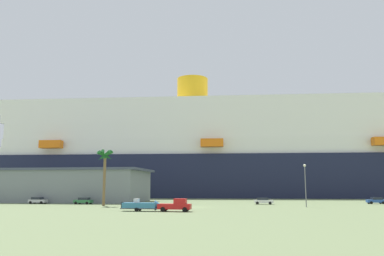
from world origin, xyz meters
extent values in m
plane|color=#66754C|center=(0.00, 30.00, 0.00)|extent=(600.00, 600.00, 0.00)
cube|color=#191E38|center=(29.27, 74.17, 7.89)|extent=(254.15, 40.66, 15.77)
cube|color=white|center=(29.27, 74.17, 17.32)|extent=(223.68, 37.18, 3.11)
cube|color=white|center=(24.20, 74.06, 20.43)|extent=(208.88, 36.60, 3.11)
cube|color=white|center=(19.14, 73.95, 23.54)|extent=(198.19, 35.60, 3.11)
cube|color=white|center=(14.07, 73.83, 26.64)|extent=(188.34, 34.95, 3.11)
cube|color=white|center=(9.00, 73.72, 29.75)|extent=(181.93, 34.28, 3.11)
cube|color=white|center=(3.93, 73.61, 32.86)|extent=(172.99, 33.52, 3.11)
cube|color=white|center=(-1.13, 73.49, 35.96)|extent=(167.56, 32.91, 3.11)
cylinder|color=yellow|center=(-8.73, 73.32, 42.85)|extent=(12.88, 12.88, 10.67)
cube|color=orange|center=(-59.00, 54.00, 19.50)|extent=(8.07, 3.38, 2.80)
cube|color=orange|center=(0.12, 55.32, 19.50)|extent=(8.07, 3.38, 2.80)
cube|color=slate|center=(-46.38, 23.52, 4.17)|extent=(58.54, 22.40, 8.34)
cube|color=#3F4759|center=(-46.38, 23.52, 8.64)|extent=(60.88, 23.29, 0.60)
cube|color=red|center=(-2.59, -14.65, 0.85)|extent=(5.70, 2.30, 0.90)
cube|color=red|center=(-1.59, -14.70, 1.75)|extent=(2.11, 1.95, 0.90)
cube|color=#26333F|center=(-0.92, -14.74, 1.66)|extent=(0.19, 1.68, 0.63)
cylinder|color=black|center=(-0.58, -13.76, 0.40)|extent=(0.81, 0.32, 0.80)
cylinder|color=black|center=(-0.69, -15.75, 0.40)|extent=(0.81, 0.32, 0.80)
cylinder|color=black|center=(-4.33, -13.55, 0.40)|extent=(0.81, 0.32, 0.80)
cylinder|color=black|center=(-4.44, -15.55, 0.40)|extent=(0.81, 0.32, 0.80)
cube|color=#595960|center=(-8.69, -14.31, 0.47)|extent=(6.57, 2.11, 0.16)
cube|color=#595960|center=(-4.86, -14.52, 0.47)|extent=(2.13, 0.24, 0.10)
cylinder|color=black|center=(-8.93, -13.32, 0.32)|extent=(0.65, 0.25, 0.64)
cylinder|color=black|center=(-9.04, -15.27, 0.32)|extent=(0.65, 0.25, 0.64)
cube|color=teal|center=(-8.69, -14.31, 1.00)|extent=(5.99, 2.27, 0.90)
cone|color=teal|center=(-5.35, -14.50, 1.00)|extent=(1.29, 1.82, 1.75)
cube|color=silver|center=(-9.28, -14.28, 1.80)|extent=(0.85, 1.04, 0.70)
cube|color=black|center=(-11.83, -14.14, 1.00)|extent=(0.39, 0.52, 1.10)
cylinder|color=brown|center=(-20.95, 2.73, 5.46)|extent=(0.61, 0.61, 10.91)
cone|color=#195923|center=(-20.56, 2.69, 11.01)|extent=(1.04, 3.43, 2.50)
cone|color=#195923|center=(-20.70, 3.05, 11.01)|extent=(3.22, 2.77, 1.98)
cone|color=#195923|center=(-20.87, 3.12, 11.01)|extent=(3.55, 1.44, 2.25)
cone|color=#195923|center=(-21.21, 3.04, 11.01)|extent=(3.18, 2.78, 2.08)
cone|color=#195923|center=(-21.34, 2.84, 11.01)|extent=(1.61, 3.57, 2.16)
cone|color=#195923|center=(-21.34, 2.64, 11.01)|extent=(1.46, 3.38, 2.63)
cone|color=#195923|center=(-21.10, 2.36, 11.01)|extent=(3.46, 1.92, 2.35)
cone|color=#195923|center=(-20.85, 2.35, 11.01)|extent=(3.34, 1.51, 2.69)
cone|color=#195923|center=(-20.63, 2.49, 11.01)|extent=(2.60, 3.15, 2.44)
sphere|color=#195923|center=(-20.95, 2.73, 10.91)|extent=(1.10, 1.10, 1.10)
cylinder|color=slate|center=(22.36, 2.42, 4.17)|extent=(0.20, 0.20, 8.34)
sphere|color=#F9F2CC|center=(22.36, 2.42, 8.59)|extent=(0.56, 0.56, 0.56)
cube|color=#2D723F|center=(-28.41, 9.89, 0.68)|extent=(4.52, 2.32, 0.70)
cube|color=#1E232D|center=(-28.19, 9.86, 1.31)|extent=(2.61, 1.92, 0.55)
cylinder|color=black|center=(-29.93, 9.14, 0.33)|extent=(0.68, 0.29, 0.66)
cylinder|color=black|center=(-29.72, 10.96, 0.33)|extent=(0.68, 0.29, 0.66)
cylinder|color=black|center=(-27.09, 8.81, 0.33)|extent=(0.68, 0.29, 0.66)
cylinder|color=black|center=(-26.88, 10.63, 0.33)|extent=(0.68, 0.29, 0.66)
cube|color=silver|center=(-40.48, 11.20, 0.68)|extent=(4.44, 2.09, 0.70)
cube|color=#1E232D|center=(-40.69, 11.21, 1.31)|extent=(2.52, 1.79, 0.55)
cylinder|color=black|center=(-38.99, 12.04, 0.33)|extent=(0.67, 0.26, 0.66)
cylinder|color=black|center=(-39.10, 10.20, 0.33)|extent=(0.67, 0.26, 0.66)
cylinder|color=black|center=(-41.86, 12.20, 0.33)|extent=(0.67, 0.26, 0.66)
cylinder|color=black|center=(-41.96, 10.36, 0.33)|extent=(0.67, 0.26, 0.66)
cube|color=#264C99|center=(41.99, 19.21, 0.68)|extent=(4.28, 1.87, 0.70)
cube|color=#1E232D|center=(42.20, 19.21, 1.31)|extent=(2.41, 1.65, 0.55)
cylinder|color=black|center=(40.61, 18.29, 0.33)|extent=(0.66, 0.23, 0.66)
cylinder|color=black|center=(40.57, 20.07, 0.33)|extent=(0.66, 0.23, 0.66)
cylinder|color=black|center=(43.40, 18.35, 0.33)|extent=(0.66, 0.23, 0.66)
cylinder|color=black|center=(43.37, 20.13, 0.33)|extent=(0.66, 0.23, 0.66)
cube|color=white|center=(14.57, 13.74, 0.68)|extent=(4.66, 2.25, 0.70)
cube|color=#1E232D|center=(14.35, 13.76, 1.31)|extent=(2.68, 1.85, 0.55)
cylinder|color=black|center=(16.14, 14.44, 0.33)|extent=(0.68, 0.29, 0.66)
cylinder|color=black|center=(15.94, 12.70, 0.33)|extent=(0.68, 0.29, 0.66)
cylinder|color=black|center=(13.19, 14.77, 0.33)|extent=(0.68, 0.29, 0.66)
cylinder|color=black|center=(13.00, 13.03, 0.33)|extent=(0.68, 0.29, 0.66)
camera|label=1|loc=(7.44, -80.84, 4.26)|focal=36.16mm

